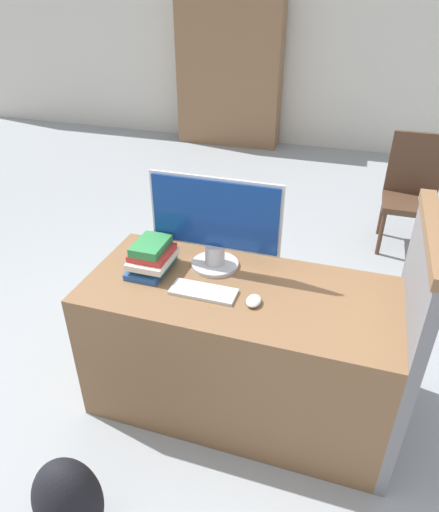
{
  "coord_description": "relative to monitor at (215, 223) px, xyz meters",
  "views": [
    {
      "loc": [
        0.45,
        -1.36,
        2.0
      ],
      "look_at": [
        -0.09,
        0.31,
        0.94
      ],
      "focal_mm": 32.0,
      "sensor_mm": 36.0,
      "label": 1
    }
  ],
  "objects": [
    {
      "name": "desk",
      "position": [
        0.17,
        -0.16,
        -0.62
      ],
      "size": [
        1.49,
        0.68,
        0.75
      ],
      "color": "brown",
      "rests_on": "ground_plane"
    },
    {
      "name": "wall_back",
      "position": [
        0.17,
        4.56,
        0.41
      ],
      "size": [
        12.0,
        0.06,
        2.8
      ],
      "color": "beige",
      "rests_on": "ground_plane"
    },
    {
      "name": "bookshelf_far",
      "position": [
        -1.23,
        4.32,
        -0.07
      ],
      "size": [
        1.4,
        0.32,
        1.85
      ],
      "color": "#846042",
      "rests_on": "ground_plane"
    },
    {
      "name": "far_chair",
      "position": [
        1.07,
        2.0,
        -0.48
      ],
      "size": [
        0.44,
        0.44,
        0.95
      ],
      "rotation": [
        0.0,
        0.0,
        -0.58
      ],
      "color": "#4C3323",
      "rests_on": "ground_plane"
    },
    {
      "name": "mouse",
      "position": [
        0.27,
        -0.25,
        -0.23
      ],
      "size": [
        0.07,
        0.1,
        0.03
      ],
      "color": "silver",
      "rests_on": "desk"
    },
    {
      "name": "book_stack",
      "position": [
        -0.29,
        -0.13,
        -0.17
      ],
      "size": [
        0.2,
        0.27,
        0.16
      ],
      "color": "#285199",
      "rests_on": "desk"
    },
    {
      "name": "monitor",
      "position": [
        0.0,
        0.0,
        0.0
      ],
      "size": [
        0.66,
        0.24,
        0.48
      ],
      "color": "#B7B7BC",
      "rests_on": "desk"
    },
    {
      "name": "backpack",
      "position": [
        -0.27,
        -1.06,
        -0.78
      ],
      "size": [
        0.29,
        0.27,
        0.43
      ],
      "color": "black",
      "rests_on": "ground_plane"
    },
    {
      "name": "keyboard",
      "position": [
        0.02,
        -0.24,
        -0.23
      ],
      "size": [
        0.31,
        0.12,
        0.02
      ],
      "color": "silver",
      "rests_on": "desk"
    },
    {
      "name": "carrel_divider",
      "position": [
        0.94,
        -0.11,
        -0.39
      ],
      "size": [
        0.07,
        0.78,
        1.18
      ],
      "color": "slate",
      "rests_on": "ground_plane"
    },
    {
      "name": "ground_plane",
      "position": [
        0.17,
        -0.5,
        -0.99
      ],
      "size": [
        20.0,
        20.0,
        0.0
      ],
      "primitive_type": "plane",
      "color": "#93999E"
    }
  ]
}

